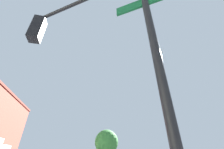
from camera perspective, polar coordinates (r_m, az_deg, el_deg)
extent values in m
cylinder|color=black|center=(1.90, 18.60, 3.77)|extent=(0.12, 0.12, 5.60)
cylinder|color=black|center=(4.05, -11.41, 27.87)|extent=(1.65, 2.41, 0.09)
cube|color=black|center=(4.42, -28.43, 16.13)|extent=(0.28, 0.28, 0.80)
sphere|color=red|center=(4.69, -28.90, 17.53)|extent=(0.18, 0.18, 0.18)
sphere|color=orange|center=(4.52, -29.73, 15.38)|extent=(0.18, 0.18, 0.18)
sphere|color=green|center=(4.35, -30.61, 13.07)|extent=(0.18, 0.18, 0.18)
cube|color=#0F5128|center=(2.92, 13.43, 27.01)|extent=(0.64, 0.94, 0.20)
sphere|color=#2D6B2D|center=(18.33, -2.29, -26.03)|extent=(2.76, 2.76, 2.76)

